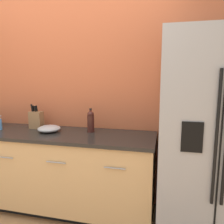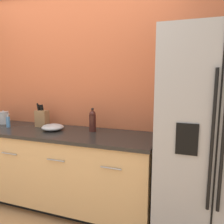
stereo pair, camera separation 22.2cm
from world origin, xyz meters
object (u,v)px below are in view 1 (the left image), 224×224
Objects in this scene: mixing_bowl at (49,129)px; soap_dispenser at (0,124)px; refrigerator at (210,138)px; knife_block at (36,119)px; wine_bottle at (91,121)px.

soap_dispenser is at bearing -176.46° from mixing_bowl.
soap_dispenser is (-2.26, 0.01, 0.02)m from refrigerator.
mixing_bowl is (0.24, -0.13, -0.07)m from knife_block.
refrigerator is 1.22m from wine_bottle.
knife_block reaches higher than wine_bottle.
refrigerator is at bearing -7.32° from wine_bottle.
soap_dispenser is 0.67× the size of mixing_bowl.
refrigerator reaches higher than mixing_bowl.
mixing_bowl is (0.61, 0.04, -0.03)m from soap_dispenser.
refrigerator reaches higher than knife_block.
knife_block reaches higher than soap_dispenser.
mixing_bowl is at bearing 178.25° from refrigerator.
refrigerator is 2.26m from soap_dispenser.
knife_block is 0.28m from mixing_bowl.
mixing_bowl is (-1.66, 0.05, -0.01)m from refrigerator.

